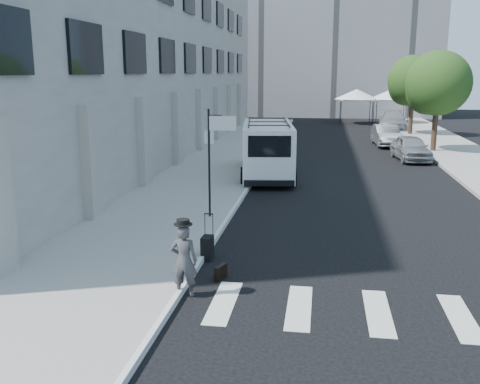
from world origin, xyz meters
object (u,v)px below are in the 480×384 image
(suitcase, at_px, (207,248))
(parked_car_b, at_px, (386,135))
(businessman, at_px, (184,261))
(parked_car_a, at_px, (411,148))
(parked_car_c, at_px, (393,121))
(cargo_van, at_px, (267,149))
(briefcase, at_px, (221,272))

(suitcase, relative_size, parked_car_b, 0.29)
(businessman, relative_size, suitcase, 1.35)
(parked_car_a, bearing_deg, parked_car_c, 80.50)
(suitcase, height_order, parked_car_b, parked_car_b)
(businessman, relative_size, parked_car_a, 0.40)
(cargo_van, bearing_deg, parked_car_b, 53.07)
(parked_car_c, bearing_deg, cargo_van, -104.77)
(cargo_van, height_order, parked_car_c, cargo_van)
(briefcase, relative_size, suitcase, 0.37)
(briefcase, bearing_deg, cargo_van, 109.41)
(briefcase, bearing_deg, businessman, -100.44)
(businessman, relative_size, briefcase, 3.67)
(parked_car_a, bearing_deg, cargo_van, -147.44)
(suitcase, distance_m, parked_car_a, 19.01)
(suitcase, height_order, cargo_van, cargo_van)
(cargo_van, bearing_deg, parked_car_c, 61.81)
(briefcase, distance_m, suitcase, 1.41)
(parked_car_a, height_order, parked_car_c, parked_car_c)
(cargo_van, relative_size, parked_car_b, 1.64)
(briefcase, height_order, cargo_van, cargo_van)
(suitcase, distance_m, cargo_van, 11.56)
(briefcase, height_order, parked_car_c, parked_car_c)
(cargo_van, distance_m, parked_car_a, 9.41)
(businessman, distance_m, briefcase, 1.39)
(parked_car_b, height_order, parked_car_c, parked_car_c)
(cargo_van, height_order, parked_car_a, cargo_van)
(parked_car_b, xyz_separation_m, parked_car_c, (1.67, 10.14, 0.09))
(businessman, bearing_deg, parked_car_a, -113.63)
(businessman, relative_size, cargo_van, 0.24)
(parked_car_a, relative_size, parked_car_b, 0.96)
(parked_car_c, bearing_deg, parked_car_a, -87.43)
(suitcase, xyz_separation_m, parked_car_b, (7.03, 23.24, 0.37))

